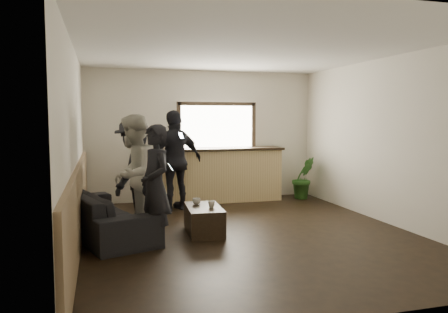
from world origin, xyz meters
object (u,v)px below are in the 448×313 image
object	(u,v)px
bar_counter	(220,171)
person_c	(135,171)
cup_b	(211,204)
person_d	(175,160)
cup_a	(197,201)
potted_plant	(303,178)
person_b	(134,175)
coffee_table	(204,220)
sofa	(104,213)
person_a	(155,186)

from	to	relation	value
bar_counter	person_c	size ratio (longest dim) A/B	1.51
cup_b	person_d	distance (m)	2.00
cup_a	potted_plant	size ratio (longest dim) A/B	0.14
potted_plant	person_b	xyz separation A→B (m)	(-3.83, -2.05, 0.46)
cup_a	cup_b	size ratio (longest dim) A/B	1.20
bar_counter	cup_a	distance (m)	2.51
coffee_table	potted_plant	xyz separation A→B (m)	(2.78, 2.23, 0.26)
coffee_table	person_b	size ratio (longest dim) A/B	0.51
sofa	person_b	world-z (taller)	person_b
cup_a	person_c	bearing A→B (deg)	141.29
person_d	potted_plant	bearing A→B (deg)	167.17
bar_counter	person_b	bearing A→B (deg)	-130.79
person_a	person_d	xyz separation A→B (m)	(0.67, 2.32, 0.12)
potted_plant	person_c	xyz separation A→B (m)	(-3.76, -1.32, 0.43)
sofa	bar_counter	bearing A→B (deg)	-66.51
person_a	sofa	bearing A→B (deg)	-156.21
person_b	person_d	distance (m)	1.88
coffee_table	person_b	distance (m)	1.28
coffee_table	cup_a	distance (m)	0.33
cup_b	coffee_table	bearing A→B (deg)	131.38
person_c	cup_b	bearing A→B (deg)	75.10
person_b	person_a	bearing A→B (deg)	41.71
sofa	potted_plant	bearing A→B (deg)	-84.12
coffee_table	person_c	size ratio (longest dim) A/B	0.52
cup_b	bar_counter	bearing A→B (deg)	72.00
coffee_table	person_a	xyz separation A→B (m)	(-0.81, -0.50, 0.64)
potted_plant	person_c	size ratio (longest dim) A/B	0.52
person_d	person_b	bearing A→B (deg)	39.99
person_c	person_d	distance (m)	1.24
cup_a	cup_b	xyz separation A→B (m)	(0.17, -0.30, -0.00)
person_d	coffee_table	bearing A→B (deg)	73.44
sofa	person_d	bearing A→B (deg)	-60.21
bar_counter	potted_plant	distance (m)	1.88
bar_counter	cup_a	world-z (taller)	bar_counter
person_c	person_d	size ratio (longest dim) A/B	0.92
person_b	sofa	bearing A→B (deg)	-81.67
cup_b	person_c	bearing A→B (deg)	136.44
bar_counter	person_b	world-z (taller)	bar_counter
potted_plant	person_d	world-z (taller)	person_d
person_c	potted_plant	bearing A→B (deg)	137.92
potted_plant	person_c	bearing A→B (deg)	-160.74
potted_plant	bar_counter	bearing A→B (deg)	172.33
cup_b	person_a	world-z (taller)	person_a
bar_counter	person_b	size ratio (longest dim) A/B	1.47
person_b	person_c	bearing A→B (deg)	-163.56
cup_a	potted_plant	bearing A→B (deg)	35.51
bar_counter	cup_b	size ratio (longest dim) A/B	24.70
cup_a	cup_b	bearing A→B (deg)	-60.25
sofa	person_a	world-z (taller)	person_a
potted_plant	person_a	xyz separation A→B (m)	(-3.59, -2.73, 0.38)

